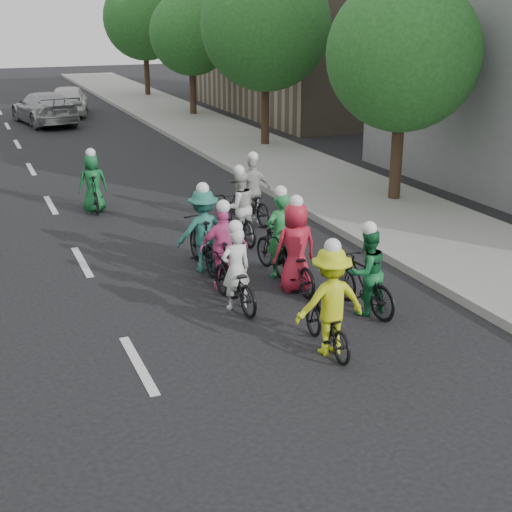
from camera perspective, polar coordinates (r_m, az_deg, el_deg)
ground at (r=11.04m, az=-9.40°, el=-8.58°), size 120.00×120.00×0.00m
sidewalk_right at (r=22.57m, az=4.51°, el=6.29°), size 4.00×80.00×0.15m
curb_right at (r=21.77m, az=-0.10°, el=5.91°), size 0.18×80.00×0.18m
bldg_se at (r=38.13m, az=5.95°, el=17.47°), size 10.00×14.00×8.00m
tree_r_0 at (r=19.51m, az=11.69°, el=15.51°), size 4.00×4.00×5.97m
tree_r_1 at (r=27.42m, az=0.77°, el=18.00°), size 4.80×4.80×6.93m
tree_r_2 at (r=35.87m, az=-5.20°, el=17.33°), size 4.00×4.00×5.97m
tree_r_3 at (r=44.52m, az=-8.93°, el=18.25°), size 4.80×4.80×6.93m
cyclist_0 at (r=12.72m, az=-1.74°, el=-1.79°), size 0.71×1.81×1.64m
cyclist_1 at (r=12.59m, az=8.72°, el=-1.76°), size 0.82×1.78×1.69m
cyclist_2 at (r=11.05m, az=5.87°, el=-4.31°), size 1.15×1.62×1.87m
cyclist_3 at (r=13.60m, az=-2.65°, el=0.05°), size 0.99×1.67×1.75m
cyclist_4 at (r=13.50m, az=3.05°, el=-0.05°), size 0.84×1.77×1.87m
cyclist_5 at (r=14.19m, az=1.83°, el=0.92°), size 0.68×1.74×1.87m
cyclist_6 at (r=16.34m, az=-1.42°, el=3.36°), size 0.82×1.93×1.79m
cyclist_7 at (r=14.49m, az=-4.26°, el=1.57°), size 1.12×1.87×1.85m
cyclist_8 at (r=17.81m, az=-0.32°, el=4.65°), size 1.00×1.90×1.81m
cyclist_9 at (r=19.30m, az=-12.93°, el=5.33°), size 0.77×1.67×1.69m
follow_car_lead at (r=34.99m, az=-16.56°, el=11.28°), size 2.90×5.36×1.48m
follow_car_trail at (r=37.75m, az=-14.76°, el=12.00°), size 2.64×4.71×1.51m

